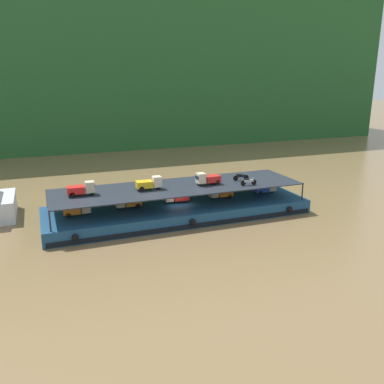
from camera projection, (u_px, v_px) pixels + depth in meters
name	position (u px, v px, depth m)	size (l,w,h in m)	color
ground_plane	(179.00, 216.00, 45.65)	(400.00, 400.00, 0.00)	brown
hillside_far_bank	(91.00, 46.00, 95.42)	(137.51, 39.57, 39.37)	#235628
cargo_barge	(179.00, 210.00, 45.43)	(29.11, 9.02, 1.50)	navy
cargo_rack	(178.00, 187.00, 44.71)	(27.51, 7.70, 2.00)	#232833
mini_truck_lower_stern	(77.00, 209.00, 41.26)	(2.77, 1.26, 1.38)	orange
mini_truck_lower_aft	(128.00, 202.00, 43.59)	(2.78, 1.26, 1.38)	orange
mini_truck_lower_mid	(176.00, 197.00, 45.52)	(2.74, 1.21, 1.38)	red
mini_truck_lower_fore	(220.00, 193.00, 47.12)	(2.75, 1.22, 1.38)	orange
mini_truck_lower_bow	(265.00, 188.00, 49.16)	(2.77, 1.26, 1.38)	#1E47B7
mini_truck_upper_stern	(82.00, 189.00, 41.16)	(2.77, 1.26, 1.38)	red
mini_truck_upper_mid	(149.00, 183.00, 43.28)	(2.77, 1.24, 1.38)	gold
mini_truck_upper_fore	(208.00, 179.00, 45.31)	(2.78, 1.27, 1.38)	red
motorcycle_upper_port	(248.00, 181.00, 45.07)	(1.90, 0.55, 0.87)	black
motorcycle_upper_centre	(241.00, 177.00, 47.23)	(1.90, 0.55, 0.87)	black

